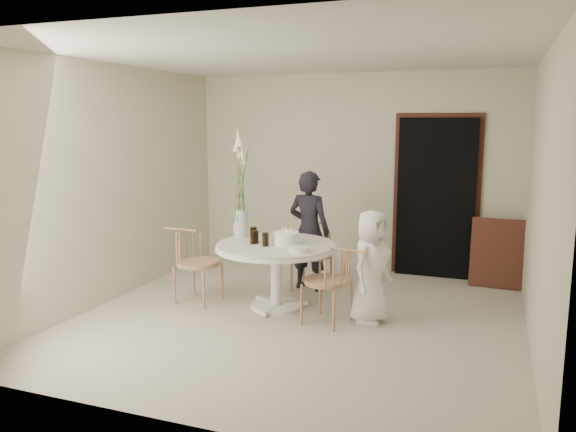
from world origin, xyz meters
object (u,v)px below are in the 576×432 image
(chair_right, at_px, (337,275))
(flower_vase, at_px, (240,196))
(table, at_px, (276,254))
(chair_far, at_px, (315,247))
(boy, at_px, (371,267))
(chair_left, at_px, (189,254))
(girl, at_px, (309,230))
(birthday_cake, at_px, (286,238))

(chair_right, relative_size, flower_vase, 0.65)
(chair_right, bearing_deg, table, -96.69)
(chair_far, bearing_deg, boy, -41.69)
(chair_far, height_order, chair_right, chair_right)
(chair_far, distance_m, boy, 1.32)
(chair_far, xyz_separation_m, flower_vase, (-0.69, -0.70, 0.69))
(boy, bearing_deg, chair_left, 108.58)
(chair_left, relative_size, flower_vase, 0.68)
(chair_far, distance_m, girl, 0.23)
(table, distance_m, chair_left, 1.04)
(girl, bearing_deg, flower_vase, 54.59)
(flower_vase, bearing_deg, birthday_cake, -17.02)
(boy, bearing_deg, girl, 64.92)
(chair_right, relative_size, boy, 0.70)
(table, height_order, chair_left, chair_left)
(boy, relative_size, flower_vase, 0.94)
(chair_far, xyz_separation_m, birthday_cake, (-0.06, -0.89, 0.28))
(chair_left, bearing_deg, flower_vase, -55.90)
(chair_far, bearing_deg, flower_vase, -129.50)
(birthday_cake, relative_size, flower_vase, 0.23)
(chair_right, bearing_deg, boy, 138.08)
(chair_left, distance_m, boy, 2.10)
(chair_far, height_order, chair_left, chair_left)
(chair_far, relative_size, chair_right, 0.99)
(table, relative_size, chair_right, 1.63)
(chair_right, relative_size, birthday_cake, 2.86)
(birthday_cake, height_order, flower_vase, flower_vase)
(table, xyz_separation_m, flower_vase, (-0.51, 0.19, 0.60))
(chair_far, bearing_deg, birthday_cake, -88.54)
(table, distance_m, girl, 0.83)
(chair_left, bearing_deg, boy, -84.78)
(chair_left, bearing_deg, girl, -47.00)
(chair_left, relative_size, boy, 0.73)
(chair_right, xyz_separation_m, boy, (0.30, 0.21, 0.06))
(table, relative_size, girl, 0.91)
(boy, bearing_deg, chair_right, 142.43)
(table, distance_m, chair_right, 0.82)
(chair_left, distance_m, birthday_cake, 1.18)
(birthday_cake, xyz_separation_m, flower_vase, (-0.63, 0.19, 0.41))
(table, height_order, chair_right, chair_right)
(boy, height_order, birthday_cake, boy)
(chair_far, height_order, flower_vase, flower_vase)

